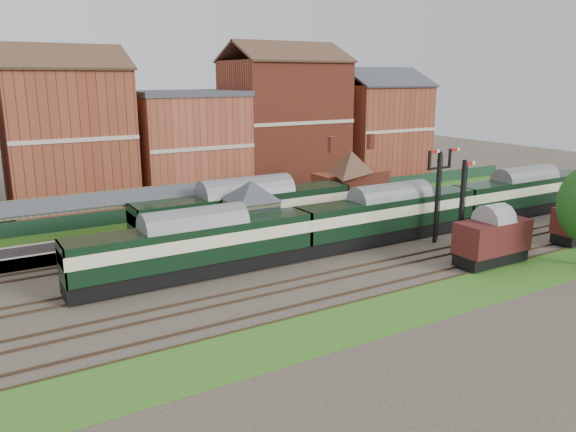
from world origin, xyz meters
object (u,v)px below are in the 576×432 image
signal_box (252,215)px  platform_railcar (246,211)px  dmu_train (390,214)px  goods_van_a (492,238)px  semaphore_bracket (438,191)px

signal_box → platform_railcar: (1.14, 3.25, -0.50)m
dmu_train → goods_van_a: (2.48, -9.00, -0.36)m
signal_box → dmu_train: size_ratio=0.11×
dmu_train → platform_railcar: 12.59m
semaphore_bracket → dmu_train: size_ratio=0.15×
dmu_train → platform_railcar: (-10.78, 6.50, 0.24)m
semaphore_bracket → goods_van_a: semaphore_bracket is taller
signal_box → goods_van_a: bearing=-40.4°
dmu_train → goods_van_a: 9.34m
semaphore_bracket → dmu_train: bearing=141.3°
dmu_train → semaphore_bracket: bearing=-38.7°
platform_railcar → dmu_train: bearing=-31.1°
semaphore_bracket → goods_van_a: (-0.64, -6.50, -2.55)m
signal_box → goods_van_a: signal_box is taller
signal_box → semaphore_bracket: (15.04, -5.75, 1.44)m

